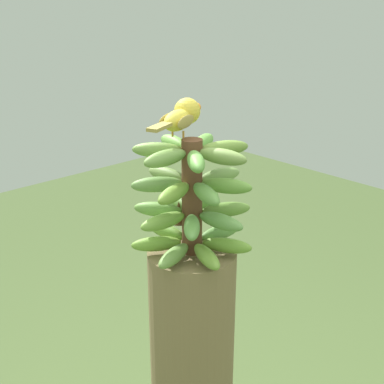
# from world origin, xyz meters

# --- Properties ---
(banana_bunch) EXTENTS (0.30, 0.30, 0.29)m
(banana_bunch) POSITION_xyz_m (0.00, 0.00, 1.38)
(banana_bunch) COLOR brown
(banana_bunch) RESTS_ON banana_tree
(perched_bird) EXTENTS (0.22, 0.11, 0.09)m
(perched_bird) POSITION_xyz_m (0.01, 0.04, 1.57)
(perched_bird) COLOR #C68933
(perched_bird) RESTS_ON banana_bunch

